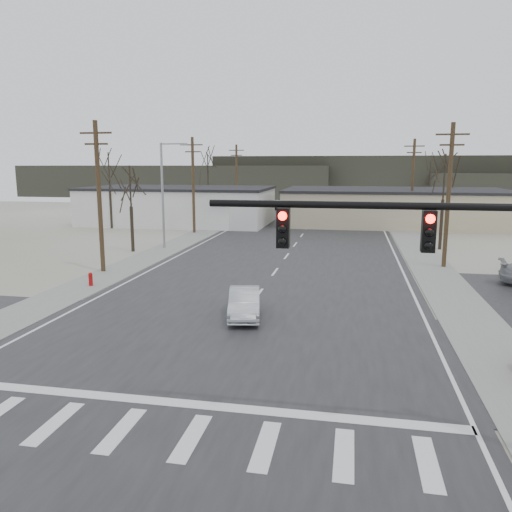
# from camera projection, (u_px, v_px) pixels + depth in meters

# --- Properties ---
(ground) EXTENTS (140.00, 140.00, 0.00)m
(ground) POSITION_uv_depth(u_px,v_px,m) (222.00, 345.00, 20.16)
(ground) COLOR beige
(ground) RESTS_ON ground
(main_road) EXTENTS (18.00, 110.00, 0.05)m
(main_road) POSITION_uv_depth(u_px,v_px,m) (277.00, 269.00, 34.65)
(main_road) COLOR #242426
(main_road) RESTS_ON ground
(cross_road) EXTENTS (90.00, 10.00, 0.04)m
(cross_road) POSITION_uv_depth(u_px,v_px,m) (222.00, 344.00, 20.16)
(cross_road) COLOR #242426
(cross_road) RESTS_ON ground
(sidewalk_left) EXTENTS (3.00, 90.00, 0.06)m
(sidewalk_left) POSITION_uv_depth(u_px,v_px,m) (160.00, 252.00, 41.45)
(sidewalk_left) COLOR gray
(sidewalk_left) RESTS_ON ground
(sidewalk_right) EXTENTS (3.00, 90.00, 0.06)m
(sidewalk_right) POSITION_uv_depth(u_px,v_px,m) (426.00, 261.00, 37.50)
(sidewalk_right) COLOR gray
(sidewalk_right) RESTS_ON ground
(traffic_signal_mast) EXTENTS (8.95, 0.43, 7.20)m
(traffic_signal_mast) POSITION_uv_depth(u_px,v_px,m) (474.00, 271.00, 11.86)
(traffic_signal_mast) COLOR black
(traffic_signal_mast) RESTS_ON ground
(fire_hydrant) EXTENTS (0.24, 0.24, 0.87)m
(fire_hydrant) POSITION_uv_depth(u_px,v_px,m) (91.00, 279.00, 29.71)
(fire_hydrant) COLOR #A50C0C
(fire_hydrant) RESTS_ON ground
(building_left_far) EXTENTS (22.30, 12.30, 4.50)m
(building_left_far) POSITION_uv_depth(u_px,v_px,m) (179.00, 205.00, 61.37)
(building_left_far) COLOR silver
(building_left_far) RESTS_ON ground
(building_right_far) EXTENTS (26.30, 14.30, 4.30)m
(building_right_far) POSITION_uv_depth(u_px,v_px,m) (394.00, 207.00, 60.40)
(building_right_far) COLOR #B9AF8E
(building_right_far) RESTS_ON ground
(upole_left_b) EXTENTS (2.20, 0.30, 10.00)m
(upole_left_b) POSITION_uv_depth(u_px,v_px,m) (99.00, 195.00, 32.96)
(upole_left_b) COLOR #473321
(upole_left_b) RESTS_ON ground
(upole_left_c) EXTENTS (2.20, 0.30, 10.00)m
(upole_left_c) POSITION_uv_depth(u_px,v_px,m) (193.00, 184.00, 52.27)
(upole_left_c) COLOR #473321
(upole_left_c) RESTS_ON ground
(upole_left_d) EXTENTS (2.20, 0.30, 10.00)m
(upole_left_d) POSITION_uv_depth(u_px,v_px,m) (237.00, 179.00, 71.59)
(upole_left_d) COLOR #473321
(upole_left_d) RESTS_ON ground
(upole_right_a) EXTENTS (2.20, 0.30, 10.00)m
(upole_right_a) POSITION_uv_depth(u_px,v_px,m) (449.00, 193.00, 34.46)
(upole_right_a) COLOR #473321
(upole_right_a) RESTS_ON ground
(upole_right_b) EXTENTS (2.20, 0.30, 10.00)m
(upole_right_b) POSITION_uv_depth(u_px,v_px,m) (412.00, 182.00, 55.71)
(upole_right_b) COLOR #473321
(upole_right_b) RESTS_ON ground
(streetlight_main) EXTENTS (2.40, 0.25, 9.00)m
(streetlight_main) POSITION_uv_depth(u_px,v_px,m) (165.00, 190.00, 42.51)
(streetlight_main) COLOR gray
(streetlight_main) RESTS_ON ground
(tree_left_near) EXTENTS (3.30, 3.30, 7.35)m
(tree_left_near) POSITION_uv_depth(u_px,v_px,m) (130.00, 189.00, 40.96)
(tree_left_near) COLOR #30281D
(tree_left_near) RESTS_ON ground
(tree_right_mid) EXTENTS (3.74, 3.74, 8.33)m
(tree_right_mid) POSITION_uv_depth(u_px,v_px,m) (444.00, 180.00, 41.87)
(tree_right_mid) COLOR #30281D
(tree_right_mid) RESTS_ON ground
(tree_left_far) EXTENTS (3.96, 3.96, 8.82)m
(tree_left_far) POSITION_uv_depth(u_px,v_px,m) (208.00, 172.00, 66.07)
(tree_left_far) COLOR #30281D
(tree_left_far) RESTS_ON ground
(tree_right_far) EXTENTS (3.52, 3.52, 7.84)m
(tree_right_far) POSITION_uv_depth(u_px,v_px,m) (430.00, 177.00, 66.58)
(tree_right_far) COLOR #30281D
(tree_right_far) RESTS_ON ground
(tree_left_mid) EXTENTS (3.96, 3.96, 8.82)m
(tree_left_mid) POSITION_uv_depth(u_px,v_px,m) (109.00, 173.00, 55.97)
(tree_left_mid) COLOR #30281D
(tree_left_mid) RESTS_ON ground
(hill_left) EXTENTS (70.00, 18.00, 7.00)m
(hill_left) POSITION_uv_depth(u_px,v_px,m) (177.00, 181.00, 114.92)
(hill_left) COLOR #333026
(hill_left) RESTS_ON ground
(hill_center) EXTENTS (80.00, 18.00, 9.00)m
(hill_center) POSITION_uv_depth(u_px,v_px,m) (400.00, 177.00, 109.27)
(hill_center) COLOR #333026
(hill_center) RESTS_ON ground
(sedan_crossing) EXTENTS (2.17, 4.29, 1.35)m
(sedan_crossing) POSITION_uv_depth(u_px,v_px,m) (244.00, 303.00, 23.63)
(sedan_crossing) COLOR #A7ABB2
(sedan_crossing) RESTS_ON main_road
(car_far_a) EXTENTS (4.23, 5.95, 1.60)m
(car_far_a) POSITION_uv_depth(u_px,v_px,m) (337.00, 213.00, 66.43)
(car_far_a) COLOR black
(car_far_a) RESTS_ON main_road
(car_far_b) EXTENTS (2.03, 3.80, 1.23)m
(car_far_b) POSITION_uv_depth(u_px,v_px,m) (274.00, 206.00, 80.54)
(car_far_b) COLOR black
(car_far_b) RESTS_ON main_road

